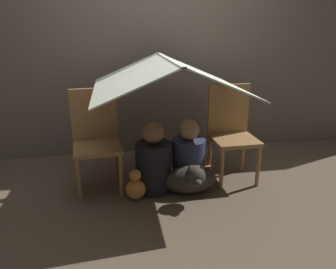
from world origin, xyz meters
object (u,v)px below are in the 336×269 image
Objects in this scene: chair_right at (232,130)px; person_second at (188,157)px; person_front at (154,163)px; dog at (191,179)px; chair_left at (96,137)px.

chair_right is 0.50m from person_second.
person_front is (-0.78, -0.16, -0.22)m from chair_right.
person_second reaches higher than dog.
chair_right is 1.44× the size of person_second.
person_second is 0.25m from dog.
chair_left reaches higher than dog.
dog is (-0.03, -0.22, -0.11)m from person_second.
person_front is 0.36m from dog.
dog is at bearing -26.73° from chair_left.
chair_left is at bearing 178.49° from chair_right.
chair_right is at bearing 33.35° from dog.
person_front is 1.02× the size of person_second.
person_front is at bearing -24.35° from chair_left.
chair_right is (1.27, 0.00, 0.00)m from chair_left.
person_front is at bearing -169.60° from chair_right.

